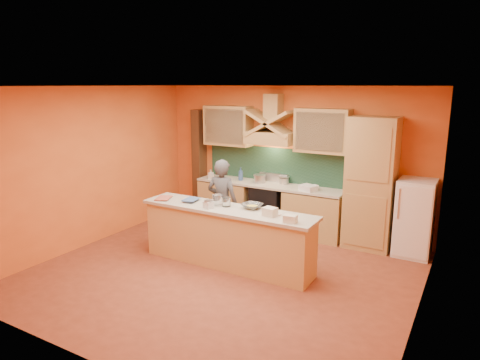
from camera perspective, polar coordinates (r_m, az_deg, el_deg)
The scene contains 36 objects.
floor at distance 6.71m, azimuth -2.28°, elevation -12.26°, with size 5.50×5.00×0.01m, color brown.
ceiling at distance 6.09m, azimuth -2.52°, elevation 12.40°, with size 5.50×5.00×0.01m, color white.
wall_back at distance 8.43m, azimuth 6.65°, elevation 2.84°, with size 5.50×0.02×2.80m, color orange.
wall_front at distance 4.42m, azimuth -19.95°, elevation -6.96°, with size 5.50×0.02×2.80m, color orange.
wall_left at distance 8.03m, azimuth -19.30°, elevation 1.71°, with size 0.02×5.00×2.80m, color orange.
wall_right at distance 5.37m, azimuth 23.40°, elevation -3.81°, with size 0.02×5.00×2.80m, color orange.
base_cabinet_left at distance 8.94m, azimuth -1.67°, elevation -2.89°, with size 1.10×0.60×0.86m, color tan.
base_cabinet_right at distance 8.16m, azimuth 9.85°, elevation -4.62°, with size 1.10×0.60×0.86m, color tan.
counter_top at distance 8.39m, azimuth 3.87°, elevation -0.65°, with size 3.00×0.62×0.04m, color #BCB39F.
stove at distance 8.50m, azimuth 3.82°, elevation -3.60°, with size 0.60×0.58×0.90m, color black.
backsplash at distance 8.57m, azimuth 4.74°, elevation 2.01°, with size 3.00×0.03×0.70m, color #19392A.
range_hood at distance 8.27m, azimuth 4.12°, elevation 5.64°, with size 0.92×0.50×0.24m, color tan.
hood_chimney at distance 8.31m, azimuth 4.48°, elevation 9.68°, with size 0.30×0.30×0.50m, color tan.
upper_cabinet_left at distance 8.79m, azimuth -1.59°, elevation 7.26°, with size 1.00×0.35×0.80m, color tan.
upper_cabinet_right at distance 7.94m, azimuth 10.93°, elevation 6.46°, with size 1.00×0.35×0.80m, color tan.
pantry_column at distance 7.71m, azimuth 17.05°, elevation -0.47°, with size 0.80×0.60×2.30m, color tan.
fridge at distance 7.72m, azimuth 22.25°, elevation -4.70°, with size 0.58×0.60×1.30m, color white.
trim_column_left at distance 9.33m, azimuth -5.42°, elevation 2.25°, with size 0.20×0.30×2.30m, color #472816.
island_body at distance 6.83m, azimuth -1.69°, elevation -7.81°, with size 2.80×0.55×0.88m, color #DBB570.
island_top at distance 6.67m, azimuth -1.72°, elevation -3.95°, with size 2.90×0.62×0.05m, color #BCB39F.
person at distance 7.57m, azimuth -2.37°, elevation -3.03°, with size 0.57×0.37×1.56m, color #4C4C51.
pot_large at distance 8.45m, azimuth 2.64°, elevation 0.07°, with size 0.22×0.22×0.17m, color #ACACB3.
pot_small at distance 8.42m, azimuth 5.90°, elevation -0.16°, with size 0.19×0.19×0.14m, color #B5B5BC.
soap_bottle_a at distance 8.83m, azimuth -3.91°, elevation 0.79°, with size 0.09×0.09×0.19m, color beige.
soap_bottle_b at distance 8.64m, azimuth 0.09°, elevation 0.81°, with size 0.10×0.10×0.27m, color #304D84.
bowl_back at distance 8.02m, azimuth 9.63°, elevation -1.00°, with size 0.24×0.24×0.07m, color white.
dish_rack at distance 7.91m, azimuth 9.08°, elevation -1.05°, with size 0.29×0.23×0.10m, color white.
book_lower at distance 7.31m, azimuth -11.00°, elevation -2.37°, with size 0.23×0.30×0.03m, color #B65641.
book_upper at distance 7.11m, azimuth -7.29°, elevation -2.51°, with size 0.21×0.29×0.02m, color #446096.
jar_large at distance 6.80m, azimuth -3.03°, elevation -2.67°, with size 0.15×0.15×0.17m, color silver.
jar_small at distance 6.73m, azimuth -1.84°, elevation -2.94°, with size 0.13×0.13×0.14m, color silver.
kitchen_scale at distance 6.66m, azimuth -4.22°, elevation -3.30°, with size 0.13×0.13×0.11m, color silver.
mixing_bowl at distance 6.63m, azimuth 1.63°, elevation -3.49°, with size 0.31×0.31×0.08m, color white.
cloth at distance 6.33m, azimuth 4.28°, elevation -4.59°, with size 0.23×0.17×0.02m, color beige.
grocery_bag_a at distance 6.27m, azimuth 4.02°, elevation -4.24°, with size 0.19×0.15×0.12m, color beige.
grocery_bag_b at distance 6.00m, azimuth 6.73°, elevation -5.16°, with size 0.18×0.14×0.11m, color beige.
Camera 1 is at (3.23, -5.16, 2.83)m, focal length 32.00 mm.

